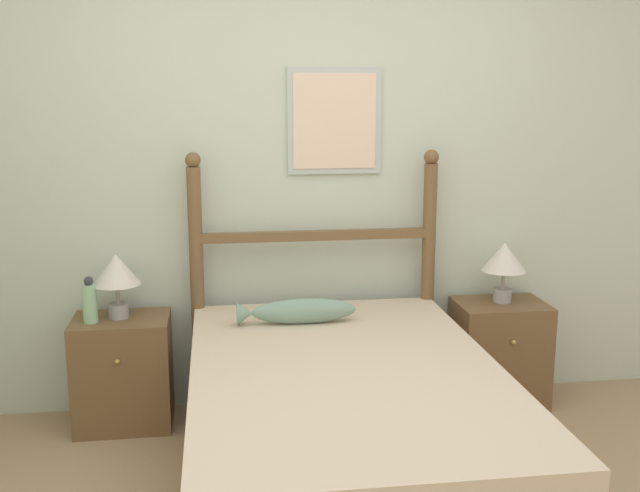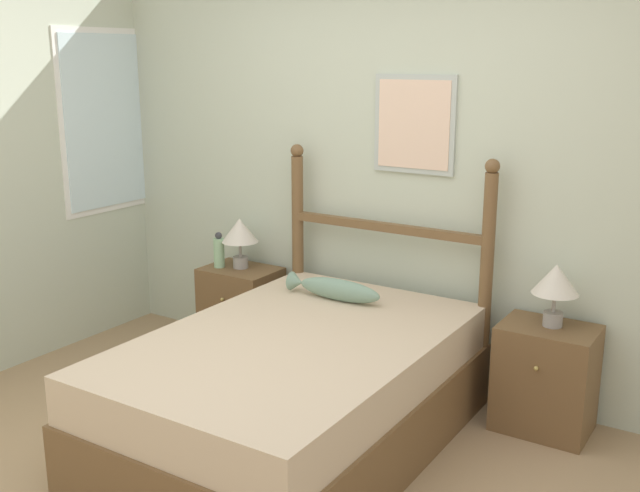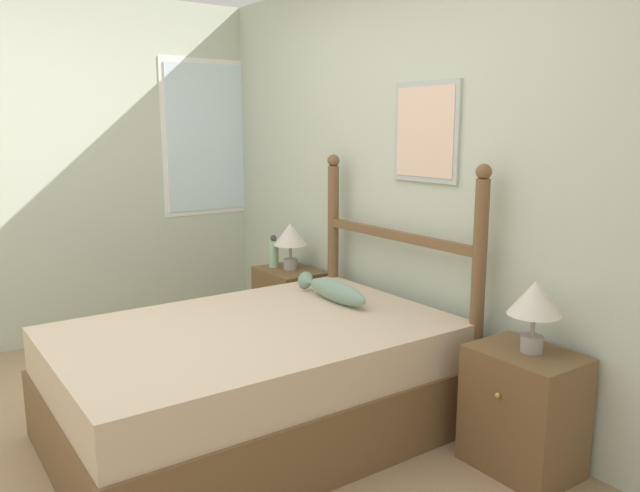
{
  "view_description": "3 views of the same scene",
  "coord_description": "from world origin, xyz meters",
  "px_view_note": "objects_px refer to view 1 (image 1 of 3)",
  "views": [
    {
      "loc": [
        -0.53,
        -2.28,
        1.72
      ],
      "look_at": [
        -0.07,
        0.97,
        1.04
      ],
      "focal_mm": 42.0,
      "sensor_mm": 36.0,
      "label": 1
    },
    {
      "loc": [
        1.98,
        -2.23,
        1.94
      ],
      "look_at": [
        -0.06,
        0.96,
        0.98
      ],
      "focal_mm": 42.0,
      "sensor_mm": 36.0,
      "label": 2
    },
    {
      "loc": [
        2.69,
        -0.84,
        1.59
      ],
      "look_at": [
        -0.04,
        1.07,
        0.95
      ],
      "focal_mm": 35.0,
      "sensor_mm": 36.0,
      "label": 3
    }
  ],
  "objects_px": {
    "nightstand_right": "(499,353)",
    "bottle": "(90,302)",
    "nightstand_left": "(123,372)",
    "fish_pillow": "(297,311)",
    "table_lamp_left": "(117,273)",
    "table_lamp_right": "(504,260)",
    "bed": "(345,432)"
  },
  "relations": [
    {
      "from": "bed",
      "to": "nightstand_left",
      "type": "height_order",
      "value": "bed"
    },
    {
      "from": "bed",
      "to": "nightstand_left",
      "type": "relative_size",
      "value": 3.45
    },
    {
      "from": "table_lamp_right",
      "to": "nightstand_left",
      "type": "bearing_deg",
      "value": -179.52
    },
    {
      "from": "table_lamp_right",
      "to": "nightstand_right",
      "type": "bearing_deg",
      "value": -117.24
    },
    {
      "from": "nightstand_left",
      "to": "table_lamp_left",
      "type": "xyz_separation_m",
      "value": [
        -0.01,
        0.01,
        0.53
      ]
    },
    {
      "from": "nightstand_left",
      "to": "table_lamp_right",
      "type": "relative_size",
      "value": 1.74
    },
    {
      "from": "nightstand_left",
      "to": "table_lamp_right",
      "type": "distance_m",
      "value": 2.12
    },
    {
      "from": "bed",
      "to": "table_lamp_right",
      "type": "bearing_deg",
      "value": 40.38
    },
    {
      "from": "nightstand_left",
      "to": "fish_pillow",
      "type": "bearing_deg",
      "value": -16.04
    },
    {
      "from": "bed",
      "to": "table_lamp_right",
      "type": "xyz_separation_m",
      "value": [
        1.03,
        0.88,
        0.52
      ]
    },
    {
      "from": "bed",
      "to": "bottle",
      "type": "relative_size",
      "value": 8.38
    },
    {
      "from": "nightstand_right",
      "to": "bottle",
      "type": "bearing_deg",
      "value": -178.72
    },
    {
      "from": "nightstand_right",
      "to": "bottle",
      "type": "height_order",
      "value": "bottle"
    },
    {
      "from": "nightstand_left",
      "to": "fish_pillow",
      "type": "distance_m",
      "value": 0.99
    },
    {
      "from": "bed",
      "to": "nightstand_right",
      "type": "xyz_separation_m",
      "value": [
        1.02,
        0.86,
        -0.0
      ]
    },
    {
      "from": "nightstand_left",
      "to": "nightstand_right",
      "type": "distance_m",
      "value": 2.04
    },
    {
      "from": "nightstand_left",
      "to": "fish_pillow",
      "type": "height_order",
      "value": "fish_pillow"
    },
    {
      "from": "nightstand_right",
      "to": "table_lamp_left",
      "type": "distance_m",
      "value": 2.11
    },
    {
      "from": "nightstand_right",
      "to": "table_lamp_right",
      "type": "height_order",
      "value": "table_lamp_right"
    },
    {
      "from": "bed",
      "to": "bottle",
      "type": "bearing_deg",
      "value": 145.01
    },
    {
      "from": "bed",
      "to": "nightstand_right",
      "type": "distance_m",
      "value": 1.33
    },
    {
      "from": "nightstand_left",
      "to": "table_lamp_right",
      "type": "height_order",
      "value": "table_lamp_right"
    },
    {
      "from": "nightstand_left",
      "to": "bottle",
      "type": "distance_m",
      "value": 0.42
    },
    {
      "from": "bed",
      "to": "fish_pillow",
      "type": "relative_size",
      "value": 3.38
    },
    {
      "from": "fish_pillow",
      "to": "nightstand_left",
      "type": "bearing_deg",
      "value": 163.96
    },
    {
      "from": "table_lamp_left",
      "to": "bottle",
      "type": "xyz_separation_m",
      "value": [
        -0.13,
        -0.06,
        -0.13
      ]
    },
    {
      "from": "nightstand_right",
      "to": "table_lamp_left",
      "type": "relative_size",
      "value": 1.74
    },
    {
      "from": "table_lamp_right",
      "to": "bottle",
      "type": "bearing_deg",
      "value": -178.28
    },
    {
      "from": "nightstand_right",
      "to": "table_lamp_left",
      "type": "bearing_deg",
      "value": 179.61
    },
    {
      "from": "nightstand_left",
      "to": "table_lamp_left",
      "type": "relative_size",
      "value": 1.74
    },
    {
      "from": "nightstand_right",
      "to": "nightstand_left",
      "type": "bearing_deg",
      "value": 180.0
    },
    {
      "from": "bed",
      "to": "table_lamp_left",
      "type": "xyz_separation_m",
      "value": [
        -1.03,
        0.87,
        0.52
      ]
    }
  ]
}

